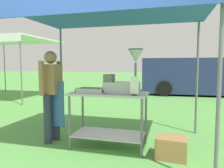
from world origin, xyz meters
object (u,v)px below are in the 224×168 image
donut_tray (92,91)px  donut_fryer (124,79)px  neighbour_tent (9,41)px  supply_crate (171,147)px  stall_canopy (110,15)px  vendor (51,91)px  menu_sign (134,87)px  van_navy (199,76)px  donut_cart (109,108)px

donut_tray → donut_fryer: donut_fryer is taller
neighbour_tent → donut_fryer: bearing=-36.2°
supply_crate → stall_canopy: bearing=164.6°
stall_canopy → vendor: bearing=-173.8°
stall_canopy → menu_sign: 1.27m
van_navy → stall_canopy: bearing=-107.4°
stall_canopy → donut_cart: stall_canopy is taller
stall_canopy → van_navy: 7.72m
supply_crate → neighbour_tent: size_ratio=0.14×
van_navy → neighbour_tent: 8.53m
donut_fryer → supply_crate: bearing=-12.5°
donut_fryer → neighbour_tent: bearing=143.8°
donut_tray → van_navy: size_ratio=0.09×
neighbour_tent → van_navy: bearing=22.0°
donut_tray → supply_crate: size_ratio=1.01×
van_navy → donut_fryer: bearing=-105.3°
vendor → stall_canopy: bearing=6.2°
van_navy → neighbour_tent: size_ratio=1.56×
menu_sign → van_navy: van_navy is taller
donut_tray → neighbour_tent: (-5.24, 4.26, 1.43)m
menu_sign → supply_crate: (0.55, 0.05, -0.88)m
stall_canopy → vendor: stall_canopy is taller
donut_fryer → supply_crate: donut_fryer is taller
supply_crate → van_navy: bearing=80.4°
supply_crate → donut_fryer: bearing=167.5°
donut_fryer → van_navy: (2.02, 7.37, -0.27)m
supply_crate → van_navy: van_navy is taller
supply_crate → donut_cart: bearing=169.9°
donut_cart → vendor: 1.08m
menu_sign → donut_tray: bearing=166.3°
stall_canopy → menu_sign: stall_canopy is taller
stall_canopy → van_navy: size_ratio=0.60×
stall_canopy → donut_tray: size_ratio=6.68×
menu_sign → van_navy: bearing=76.5°
donut_tray → vendor: (-0.78, 0.03, -0.03)m
donut_fryer → vendor: donut_fryer is taller
donut_cart → donut_tray: bearing=-169.5°
donut_tray → neighbour_tent: neighbour_tent is taller
donut_fryer → neighbour_tent: size_ratio=0.21×
stall_canopy → donut_fryer: size_ratio=4.49×
vendor → van_navy: van_navy is taller
donut_cart → donut_tray: (-0.27, -0.05, 0.29)m
stall_canopy → donut_tray: bearing=-151.1°
donut_tray → supply_crate: (1.28, -0.13, -0.78)m
donut_fryer → menu_sign: (0.20, -0.21, -0.11)m
donut_fryer → van_navy: van_navy is taller
menu_sign → vendor: vendor is taller
donut_fryer → vendor: size_ratio=0.44×
menu_sign → stall_canopy: bearing=144.6°
supply_crate → neighbour_tent: 8.16m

